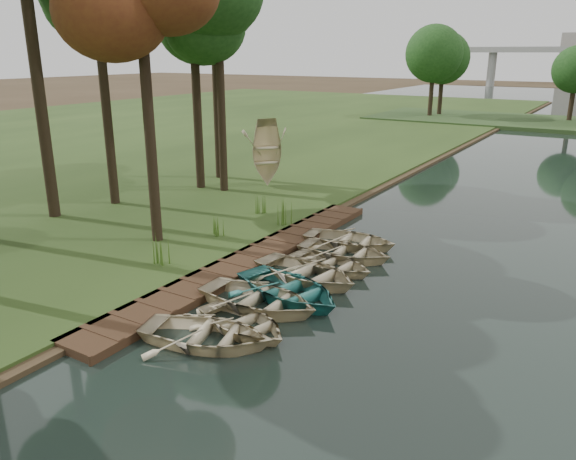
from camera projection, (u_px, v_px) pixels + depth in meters
The scene contains 17 objects.
ground at pixel (289, 271), 19.90m from camera, with size 300.00×300.00×0.00m, color #3D2F1D.
boardwalk at pixel (252, 259), 20.65m from camera, with size 1.60×16.00×0.30m, color #382415.
rowboat_0 at pixel (207, 331), 14.73m from camera, with size 2.59×3.63×0.75m, color beige.
rowboat_1 at pixel (243, 320), 15.45m from camera, with size 2.22×3.11×0.64m, color beige.
rowboat_2 at pixel (259, 296), 16.78m from camera, with size 2.77×3.88×0.80m, color beige.
rowboat_3 at pixel (289, 287), 17.43m from camera, with size 2.83×3.96×0.82m, color teal.
rowboat_4 at pixel (306, 270), 18.82m from camera, with size 2.77×3.88×0.80m, color beige.
rowboat_5 at pixel (331, 262), 19.75m from camera, with size 2.32×3.24×0.67m, color beige.
rowboat_6 at pixel (345, 249), 20.89m from camera, with size 2.54×3.56×0.74m, color beige.
rowboat_7 at pixel (350, 238), 22.13m from camera, with size 2.63×3.68×0.76m, color beige.
stored_rowboat at pixel (266, 179), 31.32m from camera, with size 2.65×3.71×0.77m, color beige.
tree_2 at pixel (141, 15), 19.78m from camera, with size 3.97×3.97×10.17m.
tree_6 at pixel (218, 12), 27.65m from camera, with size 5.22×5.22×11.31m.
reeds_0 at pixel (162, 249), 19.65m from camera, with size 0.60×0.60×1.07m, color #3F661E.
reeds_1 at pixel (286, 212), 24.13m from camera, with size 0.60×0.60×1.13m, color #3F661E.
reeds_2 at pixel (217, 226), 22.67m from camera, with size 0.60×0.60×0.86m, color #3F661E.
reeds_3 at pixel (260, 204), 25.86m from camera, with size 0.60×0.60×0.88m, color #3F661E.
Camera 1 is at (9.66, -15.81, 7.42)m, focal length 35.00 mm.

